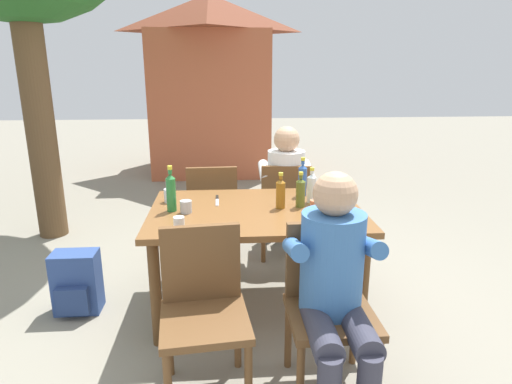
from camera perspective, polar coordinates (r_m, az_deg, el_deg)
ground_plane at (r=3.29m, az=0.00°, el=-14.34°), size 24.00×24.00×0.00m
dining_table at (r=3.02m, az=0.00°, el=-3.81°), size 1.43×1.01×0.73m
chair_near_right at (r=2.40m, az=9.37°, el=-13.45°), size 0.44×0.44×0.87m
chair_far_right at (r=3.86m, az=3.80°, el=-1.76°), size 0.48×0.48×0.87m
chair_far_left at (r=3.83m, az=-5.68°, el=-1.97°), size 0.46×0.46×0.87m
chair_near_left at (r=2.35m, az=-6.85°, el=-14.11°), size 0.48×0.48×0.87m
person_in_white_shirt at (r=2.23m, az=10.23°, el=-11.06°), size 0.47×0.61×1.18m
person_in_plaid_shirt at (r=3.92m, az=3.73°, el=1.05°), size 0.47×0.61×1.18m
bottle_amber at (r=2.98m, az=3.21°, el=-0.12°), size 0.06×0.06×0.25m
bottle_blue at (r=3.29m, az=6.06°, el=1.66°), size 0.06×0.06×0.29m
bottle_green at (r=2.97m, az=-10.97°, el=0.06°), size 0.06×0.06×0.31m
bottle_clear at (r=3.13m, az=7.22°, el=0.58°), size 0.06×0.06×0.25m
bottle_olive at (r=3.02m, az=5.80°, el=0.01°), size 0.06×0.06×0.25m
cup_steel at (r=2.94m, az=-9.08°, el=-1.90°), size 0.08×0.08×0.08m
cup_white at (r=2.60m, az=-9.95°, el=-4.19°), size 0.06×0.06×0.09m
cup_glass at (r=3.19m, az=-11.16°, el=-0.44°), size 0.08×0.08×0.10m
cup_terracotta at (r=2.84m, az=7.67°, el=-2.16°), size 0.07×0.07×0.11m
table_knife at (r=3.19m, az=-5.07°, el=-1.01°), size 0.02×0.24×0.01m
backpack_by_near_side at (r=3.35m, az=-22.27°, el=-10.95°), size 0.31×0.25×0.44m
brick_kiosk at (r=7.31m, az=-5.90°, el=14.09°), size 2.08×1.90×2.74m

